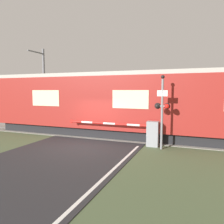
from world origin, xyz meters
The scene contains 6 objects.
ground_plane centered at (0.00, 0.00, 0.00)m, with size 80.00×80.00×0.00m, color #475638.
track_bed centered at (0.00, 3.23, 0.02)m, with size 36.00×3.20×0.13m.
train centered at (2.04, 3.23, 2.07)m, with size 20.89×3.01×4.04m.
crossing_barrier centered at (3.06, 1.31, 0.73)m, with size 5.32×0.44×1.33m.
signal_post centered at (3.93, 0.92, 2.09)m, with size 0.76×0.26×3.69m.
catenary_pole centered at (-6.67, 5.31, 3.35)m, with size 0.20×1.90×6.40m.
Camera 1 is at (5.53, -9.96, 2.93)m, focal length 35.00 mm.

